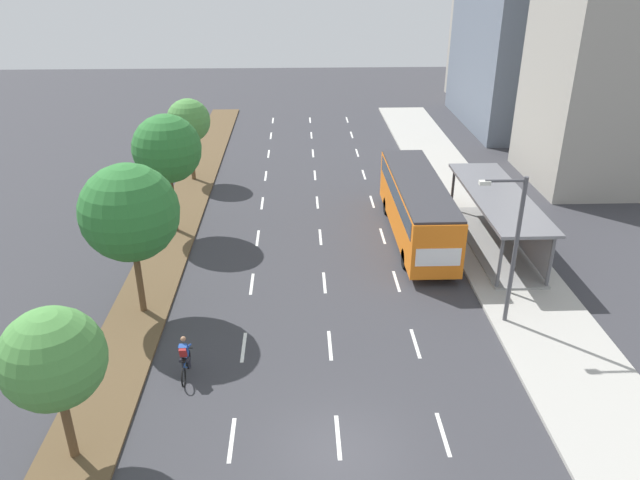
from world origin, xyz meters
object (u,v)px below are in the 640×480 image
object	(u,v)px
median_tree_nearest	(53,359)
median_tree_second	(130,213)
bus_shelter	(501,215)
bus	(417,203)
median_tree_third	(167,149)
cyclist	(185,359)
median_tree_fourth	(188,121)
streetlight	(512,242)

from	to	relation	value
median_tree_nearest	median_tree_second	distance (m)	8.59
bus_shelter	bus	distance (m)	4.47
median_tree_second	median_tree_third	xyz separation A→B (m)	(-0.08, 8.53, 0.08)
bus_shelter	median_tree_nearest	bearing A→B (deg)	-140.96
cyclist	median_tree_second	size ratio (longest dim) A/B	0.27
bus	median_tree_second	bearing A→B (deg)	-151.51
median_tree_nearest	median_tree_fourth	xyz separation A→B (m)	(-0.08, 25.60, 0.38)
median_tree_third	median_tree_second	bearing A→B (deg)	-89.46
cyclist	median_tree_fourth	bearing A→B (deg)	97.76
median_tree_fourth	median_tree_nearest	bearing A→B (deg)	-89.83
median_tree_third	median_tree_fourth	bearing A→B (deg)	91.72
median_tree_fourth	median_tree_second	bearing A→B (deg)	-88.87
bus_shelter	median_tree_fourth	world-z (taller)	median_tree_fourth
median_tree_nearest	median_tree_fourth	size ratio (longest dim) A/B	0.95
bus_shelter	median_tree_third	distance (m)	18.16
median_tree_second	streetlight	xyz separation A→B (m)	(15.53, -1.41, -0.91)
cyclist	median_tree_third	size ratio (longest dim) A/B	0.27
cyclist	median_tree_fourth	world-z (taller)	median_tree_fourth
median_tree_second	streetlight	size ratio (longest dim) A/B	1.04
bus	median_tree_fourth	world-z (taller)	median_tree_fourth
bus	bus_shelter	bearing A→B (deg)	-16.55
median_tree_fourth	streetlight	distance (m)	24.36
median_tree_fourth	median_tree_third	bearing A→B (deg)	-88.28
median_tree_second	median_tree_third	distance (m)	8.54
median_tree_nearest	streetlight	distance (m)	17.33
median_tree_third	median_tree_fourth	world-z (taller)	median_tree_third
median_tree_second	median_tree_fourth	bearing A→B (deg)	91.13
streetlight	bus	bearing A→B (deg)	104.05
cyclist	median_tree_nearest	world-z (taller)	median_tree_nearest
bus_shelter	bus	bearing A→B (deg)	163.45
median_tree_nearest	streetlight	bearing A→B (deg)	24.27
median_tree_fourth	bus	bearing A→B (deg)	-35.62
cyclist	median_tree_fourth	distance (m)	22.10
median_tree_nearest	median_tree_third	size ratio (longest dim) A/B	0.79
median_tree_nearest	bus_shelter	bearing A→B (deg)	39.04
bus	median_tree_second	distance (m)	15.45
cyclist	median_tree_second	xyz separation A→B (m)	(-2.61, 4.56, 4.01)
bus	cyclist	world-z (taller)	bus
bus	median_tree_third	world-z (taller)	median_tree_third
cyclist	median_tree_second	world-z (taller)	median_tree_second
median_tree_second	median_tree_fourth	world-z (taller)	median_tree_second
streetlight	median_tree_second	bearing A→B (deg)	174.80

